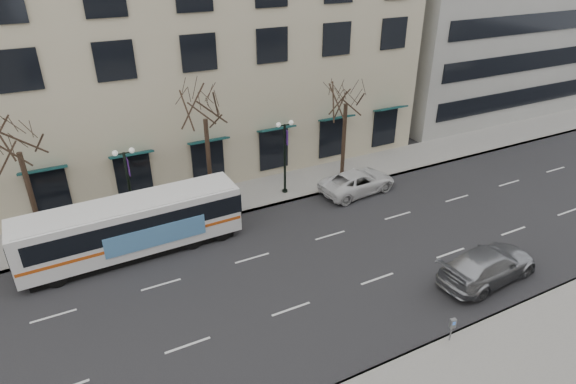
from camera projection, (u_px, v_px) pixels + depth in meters
ground at (270, 282)px, 24.46m from camera, size 160.00×160.00×0.00m
sidewalk_far at (280, 188)px, 33.53m from camera, size 80.00×4.00×0.15m
tree_far_left at (14, 135)px, 24.22m from camera, size 3.60×3.60×8.34m
tree_far_mid at (204, 104)px, 28.17m from camera, size 3.60×3.60×8.55m
tree_far_right at (347, 90)px, 32.45m from camera, size 3.60×3.60×8.06m
lamp_post_left at (129, 186)px, 27.53m from camera, size 1.22×0.45×5.21m
lamp_post_right at (285, 154)px, 31.57m from camera, size 1.22×0.45×5.21m
city_bus at (133, 225)px, 25.98m from camera, size 11.84×2.84×3.19m
silver_car at (488, 265)px, 24.32m from camera, size 6.00×2.85×1.69m
white_pickup at (358, 182)px, 32.86m from camera, size 5.68×3.04×1.52m
pay_station at (452, 325)px, 20.31m from camera, size 0.28×0.21×1.17m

